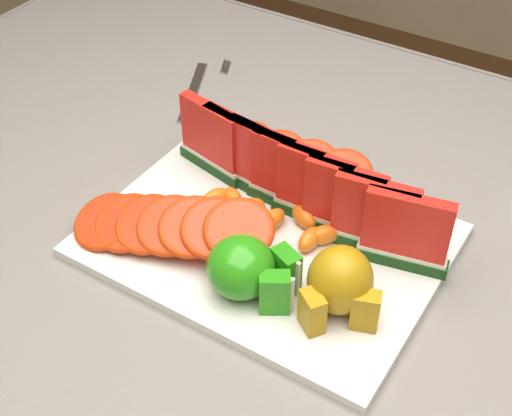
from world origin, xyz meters
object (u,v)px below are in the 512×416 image
(apple_cluster, at_px, (248,269))
(pear_cluster, at_px, (340,284))
(fork, at_px, (197,90))
(platter, at_px, (267,240))

(apple_cluster, height_order, pear_cluster, pear_cluster)
(fork, bearing_deg, platter, -40.64)
(fork, bearing_deg, pear_cluster, -36.25)
(apple_cluster, height_order, fork, apple_cluster)
(pear_cluster, xyz_separation_m, fork, (-0.39, 0.29, -0.05))
(pear_cluster, relative_size, fork, 0.52)
(platter, xyz_separation_m, fork, (-0.27, 0.23, -0.00))
(platter, relative_size, fork, 2.12)
(platter, bearing_deg, pear_cluster, -24.32)
(apple_cluster, bearing_deg, platter, 107.53)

